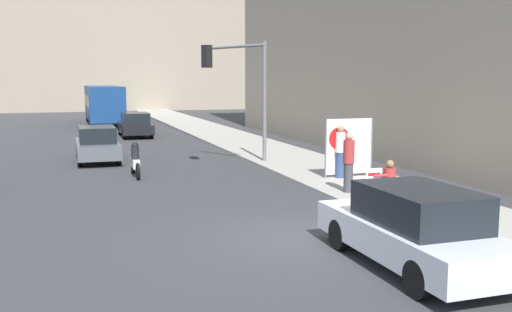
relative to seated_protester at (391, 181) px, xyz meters
name	(u,v)px	position (x,y,z in m)	size (l,w,h in m)	color
ground_plane	(306,239)	(-3.31, -1.93, -0.79)	(160.00, 160.00, 0.00)	#38383A
sidewalk_curb	(264,150)	(0.91, 13.07, -0.73)	(3.78, 90.00, 0.13)	#A8A399
seated_protester	(391,181)	(0.00, 0.00, 0.00)	(0.97, 0.77, 1.22)	#474C56
jogger_on_sidewalk	(349,162)	(-0.25, 1.97, 0.27)	(0.34, 0.34, 1.82)	#424247
pedestrian_behind	(340,151)	(0.67, 4.36, 0.28)	(0.34, 0.34, 1.83)	#334775
protest_banner	(349,146)	(1.05, 4.49, 0.41)	(1.84, 0.06, 2.04)	slate
traffic_light_pole	(242,79)	(-1.56, 8.64, 2.74)	(3.04, 2.81, 4.98)	slate
parked_car_curbside	(414,228)	(-2.18, -4.38, -0.03)	(1.81, 4.56, 1.55)	silver
car_on_road_nearest	(97,144)	(-7.09, 12.11, -0.04)	(1.73, 4.43, 1.52)	#565B60
car_on_road_midblock	(135,125)	(-4.31, 22.45, -0.05)	(1.81, 4.29, 1.50)	black
city_bus_on_road	(103,102)	(-5.52, 33.64, 0.96)	(2.55, 10.99, 3.02)	navy
motorcycle_on_road	(135,162)	(-5.97, 7.65, -0.25)	(0.28, 2.22, 1.27)	white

